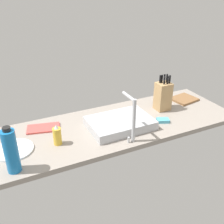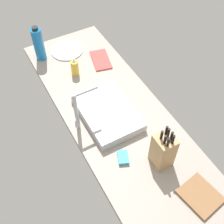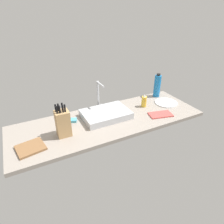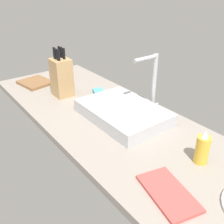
{
  "view_description": "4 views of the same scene",
  "coord_description": "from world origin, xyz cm",
  "px_view_note": "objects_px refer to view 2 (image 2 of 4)",
  "views": [
    {
      "loc": [
        75.79,
        151.79,
        100.09
      ],
      "look_at": [
        0.97,
        -4.17,
        11.61
      ],
      "focal_mm": 42.53,
      "sensor_mm": 36.0,
      "label": 1
    },
    {
      "loc": [
        -106.84,
        60.3,
        154.33
      ],
      "look_at": [
        -4.78,
        4.17,
        11.06
      ],
      "focal_mm": 47.45,
      "sensor_mm": 36.0,
      "label": 2
    },
    {
      "loc": [
        -70.73,
        -145.43,
        101.05
      ],
      "look_at": [
        4.21,
        2.1,
        9.42
      ],
      "focal_mm": 31.46,
      "sensor_mm": 36.0,
      "label": 3
    },
    {
      "loc": [
        90.04,
        -70.2,
        69.59
      ],
      "look_at": [
        -0.56,
        -1.85,
        9.31
      ],
      "focal_mm": 42.02,
      "sensor_mm": 36.0,
      "label": 4
    }
  ],
  "objects_px": {
    "dinner_plate": "(67,50)",
    "dish_sponge": "(123,157)",
    "knife_block": "(163,150)",
    "soap_bottle": "(75,67)",
    "sink_basin": "(107,113)",
    "cutting_board": "(200,196)",
    "dish_towel": "(101,60)",
    "water_bottle": "(39,44)",
    "faucet": "(79,108)"
  },
  "relations": [
    {
      "from": "soap_bottle",
      "to": "water_bottle",
      "type": "distance_m",
      "value": 0.33
    },
    {
      "from": "water_bottle",
      "to": "dish_towel",
      "type": "height_order",
      "value": "water_bottle"
    },
    {
      "from": "water_bottle",
      "to": "dish_towel",
      "type": "relative_size",
      "value": 1.23
    },
    {
      "from": "dinner_plate",
      "to": "dish_sponge",
      "type": "relative_size",
      "value": 2.73
    },
    {
      "from": "faucet",
      "to": "dish_towel",
      "type": "distance_m",
      "value": 0.66
    },
    {
      "from": "faucet",
      "to": "dish_sponge",
      "type": "relative_size",
      "value": 3.36
    },
    {
      "from": "knife_block",
      "to": "dish_towel",
      "type": "bearing_deg",
      "value": -5.56
    },
    {
      "from": "soap_bottle",
      "to": "dish_sponge",
      "type": "xyz_separation_m",
      "value": [
        -0.78,
        0.05,
        -0.05
      ]
    },
    {
      "from": "soap_bottle",
      "to": "dish_towel",
      "type": "height_order",
      "value": "soap_bottle"
    },
    {
      "from": "soap_bottle",
      "to": "dinner_plate",
      "type": "height_order",
      "value": "soap_bottle"
    },
    {
      "from": "sink_basin",
      "to": "water_bottle",
      "type": "bearing_deg",
      "value": 13.08
    },
    {
      "from": "sink_basin",
      "to": "dish_towel",
      "type": "bearing_deg",
      "value": -22.81
    },
    {
      "from": "water_bottle",
      "to": "cutting_board",
      "type": "bearing_deg",
      "value": -166.72
    },
    {
      "from": "cutting_board",
      "to": "dish_towel",
      "type": "xyz_separation_m",
      "value": [
        1.22,
        -0.04,
        -0.0
      ]
    },
    {
      "from": "cutting_board",
      "to": "dinner_plate",
      "type": "bearing_deg",
      "value": 5.68
    },
    {
      "from": "sink_basin",
      "to": "dinner_plate",
      "type": "distance_m",
      "value": 0.73
    },
    {
      "from": "knife_block",
      "to": "soap_bottle",
      "type": "height_order",
      "value": "knife_block"
    },
    {
      "from": "cutting_board",
      "to": "dish_towel",
      "type": "bearing_deg",
      "value": -1.81
    },
    {
      "from": "dinner_plate",
      "to": "dish_towel",
      "type": "distance_m",
      "value": 0.29
    },
    {
      "from": "dish_towel",
      "to": "dish_sponge",
      "type": "relative_size",
      "value": 2.53
    },
    {
      "from": "faucet",
      "to": "soap_bottle",
      "type": "height_order",
      "value": "faucet"
    },
    {
      "from": "faucet",
      "to": "dinner_plate",
      "type": "xyz_separation_m",
      "value": [
        0.72,
        -0.21,
        -0.17
      ]
    },
    {
      "from": "faucet",
      "to": "dish_towel",
      "type": "height_order",
      "value": "faucet"
    },
    {
      "from": "knife_block",
      "to": "dish_towel",
      "type": "relative_size",
      "value": 1.27
    },
    {
      "from": "sink_basin",
      "to": "knife_block",
      "type": "distance_m",
      "value": 0.46
    },
    {
      "from": "cutting_board",
      "to": "dish_sponge",
      "type": "bearing_deg",
      "value": 31.52
    },
    {
      "from": "water_bottle",
      "to": "dinner_plate",
      "type": "xyz_separation_m",
      "value": [
        -0.02,
        -0.2,
        -0.13
      ]
    },
    {
      "from": "cutting_board",
      "to": "dish_sponge",
      "type": "relative_size",
      "value": 2.24
    },
    {
      "from": "dinner_plate",
      "to": "dish_sponge",
      "type": "height_order",
      "value": "dish_sponge"
    },
    {
      "from": "sink_basin",
      "to": "dinner_plate",
      "type": "bearing_deg",
      "value": -2.25
    },
    {
      "from": "sink_basin",
      "to": "soap_bottle",
      "type": "distance_m",
      "value": 0.46
    },
    {
      "from": "faucet",
      "to": "dinner_plate",
      "type": "relative_size",
      "value": 1.23
    },
    {
      "from": "dinner_plate",
      "to": "dish_towel",
      "type": "xyz_separation_m",
      "value": [
        -0.23,
        -0.18,
        0.0
      ]
    },
    {
      "from": "dinner_plate",
      "to": "knife_block",
      "type": "bearing_deg",
      "value": -176.0
    },
    {
      "from": "sink_basin",
      "to": "water_bottle",
      "type": "relative_size",
      "value": 1.61
    },
    {
      "from": "faucet",
      "to": "water_bottle",
      "type": "height_order",
      "value": "faucet"
    },
    {
      "from": "knife_block",
      "to": "sink_basin",
      "type": "bearing_deg",
      "value": 14.63
    },
    {
      "from": "cutting_board",
      "to": "soap_bottle",
      "type": "distance_m",
      "value": 1.2
    },
    {
      "from": "cutting_board",
      "to": "soap_bottle",
      "type": "xyz_separation_m",
      "value": [
        1.18,
        0.19,
        0.05
      ]
    },
    {
      "from": "knife_block",
      "to": "soap_bottle",
      "type": "relative_size",
      "value": 2.01
    },
    {
      "from": "faucet",
      "to": "water_bottle",
      "type": "bearing_deg",
      "value": -0.9
    },
    {
      "from": "sink_basin",
      "to": "soap_bottle",
      "type": "bearing_deg",
      "value": 2.4
    },
    {
      "from": "water_bottle",
      "to": "dish_sponge",
      "type": "xyz_separation_m",
      "value": [
        -1.07,
        -0.1,
        -0.12
      ]
    },
    {
      "from": "dish_towel",
      "to": "knife_block",
      "type": "bearing_deg",
      "value": 173.91
    },
    {
      "from": "faucet",
      "to": "cutting_board",
      "type": "bearing_deg",
      "value": -153.8
    },
    {
      "from": "soap_bottle",
      "to": "knife_block",
      "type": "bearing_deg",
      "value": -171.79
    },
    {
      "from": "cutting_board",
      "to": "water_bottle",
      "type": "relative_size",
      "value": 0.72
    },
    {
      "from": "dinner_plate",
      "to": "sink_basin",
      "type": "bearing_deg",
      "value": 177.75
    },
    {
      "from": "sink_basin",
      "to": "soap_bottle",
      "type": "height_order",
      "value": "soap_bottle"
    },
    {
      "from": "faucet",
      "to": "knife_block",
      "type": "xyz_separation_m",
      "value": [
        -0.45,
        -0.3,
        -0.06
      ]
    }
  ]
}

